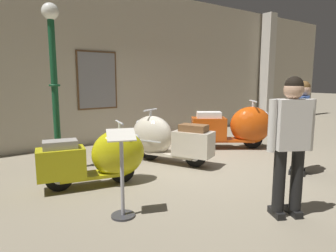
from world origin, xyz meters
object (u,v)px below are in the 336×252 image
scooter_1 (164,139)px  info_stanchion (122,182)px  scooter_0 (102,157)px  scooter_2 (238,127)px  visitor_0 (302,121)px  visitor_1 (291,138)px  lamppost (54,83)px

scooter_1 → info_stanchion: (-1.73, -1.61, -0.04)m
scooter_0 → scooter_2: bearing=20.0°
scooter_1 → visitor_0: visitor_0 is taller
visitor_1 → info_stanchion: size_ratio=1.58×
scooter_2 → info_stanchion: scooter_2 is taller
scooter_2 → info_stanchion: size_ratio=1.73×
scooter_1 → visitor_1: size_ratio=1.05×
scooter_0 → scooter_1: (1.49, 0.48, 0.03)m
scooter_0 → visitor_0: visitor_0 is taller
visitor_0 → lamppost: bearing=24.4°
lamppost → visitor_1: (1.63, -3.40, -0.58)m
scooter_0 → scooter_2: scooter_2 is taller
scooter_1 → visitor_0: (1.43, -1.94, 0.44)m
visitor_0 → visitor_1: visitor_1 is taller
info_stanchion → lamppost: bearing=91.7°
visitor_1 → info_stanchion: 1.99m
scooter_0 → scooter_2: 3.56m
scooter_0 → visitor_1: size_ratio=1.00×
visitor_1 → info_stanchion: bearing=82.1°
scooter_2 → scooter_0: bearing=-137.8°
info_stanchion → scooter_1: bearing=42.9°
scooter_0 → scooter_1: scooter_1 is taller
scooter_1 → visitor_1: bearing=151.3°
scooter_0 → scooter_1: 1.56m
scooter_2 → lamppost: bearing=-155.2°
lamppost → visitor_0: 4.20m
scooter_0 → scooter_1: size_ratio=0.95×
scooter_2 → lamppost: 4.05m
scooter_2 → visitor_1: 3.51m
scooter_1 → scooter_2: (2.05, -0.05, 0.04)m
visitor_1 → info_stanchion: visitor_1 is taller
scooter_0 → lamppost: lamppost is taller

